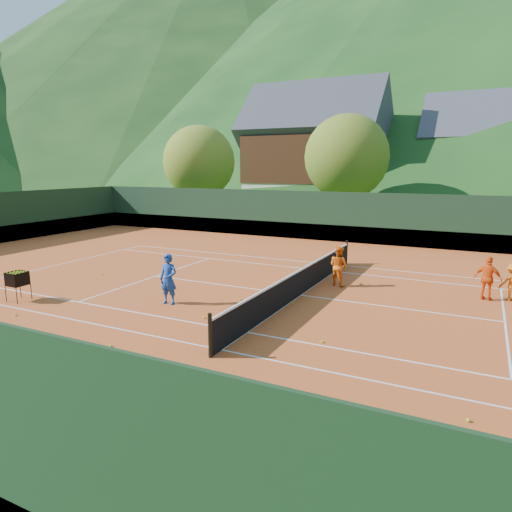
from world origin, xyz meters
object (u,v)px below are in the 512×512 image
at_px(ball_hopper, 17,279).
at_px(student_b, 488,278).
at_px(coach, 169,279).
at_px(tennis_net, 301,281).
at_px(student_a, 338,266).
at_px(chalet_mid, 493,161).
at_px(chalet_left, 315,155).
at_px(student_d, 512,282).

bearing_deg(ball_hopper, student_b, 26.72).
relative_size(coach, tennis_net, 0.14).
bearing_deg(student_a, ball_hopper, 60.08).
relative_size(student_a, ball_hopper, 1.53).
bearing_deg(student_b, chalet_mid, -73.94).
height_order(student_a, chalet_left, chalet_left).
bearing_deg(student_d, tennis_net, -0.41).
xyz_separation_m(student_a, chalet_mid, (5.20, 32.09, 4.21)).
distance_m(coach, chalet_left, 33.87).
bearing_deg(tennis_net, chalet_left, 108.43).
xyz_separation_m(coach, ball_hopper, (-4.78, -1.98, -0.09)).
height_order(coach, tennis_net, coach).
bearing_deg(chalet_mid, tennis_net, -100.01).
relative_size(ball_hopper, chalet_left, 0.07).
height_order(tennis_net, chalet_left, chalet_left).
bearing_deg(chalet_mid, student_b, -90.19).
bearing_deg(chalet_mid, coach, -104.48).
xyz_separation_m(student_d, chalet_left, (-16.64, 27.44, 4.99)).
bearing_deg(student_a, student_b, -152.59).
relative_size(student_a, chalet_mid, 0.12).
bearing_deg(chalet_mid, student_a, -99.20).
height_order(student_d, chalet_left, chalet_left).
bearing_deg(chalet_left, chalet_mid, 14.04).
xyz_separation_m(ball_hopper, chalet_left, (-1.68, 34.88, 4.88)).
distance_m(student_b, chalet_left, 32.33).
xyz_separation_m(student_a, student_d, (5.84, 0.65, -0.12)).
height_order(student_a, ball_hopper, student_a).
bearing_deg(ball_hopper, student_d, 26.47).
bearing_deg(coach, chalet_left, 95.43).
relative_size(student_a, chalet_left, 0.11).
bearing_deg(chalet_mid, chalet_left, -165.96).
xyz_separation_m(student_a, tennis_net, (-0.80, -1.91, -0.26)).
distance_m(coach, student_b, 10.75).
bearing_deg(student_d, student_a, -15.13).
xyz_separation_m(student_a, chalet_left, (-10.80, 28.09, 4.86)).
xyz_separation_m(student_d, ball_hopper, (-14.95, -7.45, 0.11)).
distance_m(coach, ball_hopper, 5.18).
bearing_deg(coach, chalet_mid, 69.82).
bearing_deg(tennis_net, coach, -140.60).
height_order(student_a, chalet_mid, chalet_mid).
bearing_deg(student_b, chalet_left, -43.94).
bearing_deg(student_a, chalet_left, -45.59).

